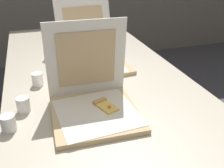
# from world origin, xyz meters

# --- Properties ---
(table) EXTENTS (0.98, 2.36, 0.74)m
(table) POSITION_xyz_m (0.00, 0.65, 0.70)
(table) COLOR #BCB29E
(table) RESTS_ON ground
(pizza_box_front) EXTENTS (0.37, 0.37, 0.38)m
(pizza_box_front) POSITION_xyz_m (-0.10, 0.35, 0.80)
(pizza_box_front) COLOR tan
(pizza_box_front) RESTS_ON table
(pizza_box_middle) EXTENTS (0.39, 0.47, 0.37)m
(pizza_box_middle) POSITION_xyz_m (0.03, 0.87, 0.80)
(pizza_box_middle) COLOR tan
(pizza_box_middle) RESTS_ON table
(cup_white_far) EXTENTS (0.06, 0.06, 0.07)m
(cup_white_far) POSITION_xyz_m (-0.23, 1.04, 0.78)
(cup_white_far) COLOR white
(cup_white_far) RESTS_ON table
(cup_white_near_center) EXTENTS (0.06, 0.06, 0.07)m
(cup_white_near_center) POSITION_xyz_m (-0.39, 0.45, 0.78)
(cup_white_near_center) COLOR white
(cup_white_near_center) RESTS_ON table
(cup_white_near_left) EXTENTS (0.06, 0.06, 0.07)m
(cup_white_near_left) POSITION_xyz_m (-0.45, 0.33, 0.78)
(cup_white_near_left) COLOR white
(cup_white_near_left) RESTS_ON table
(cup_white_mid) EXTENTS (0.06, 0.06, 0.07)m
(cup_white_mid) POSITION_xyz_m (-0.32, 0.69, 0.78)
(cup_white_mid) COLOR white
(cup_white_mid) RESTS_ON table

